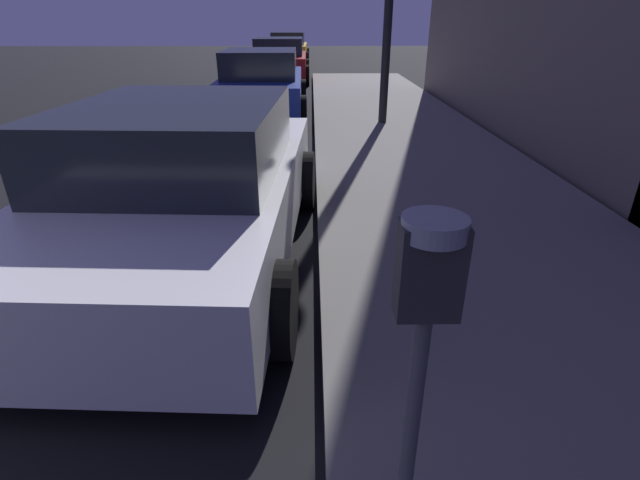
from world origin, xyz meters
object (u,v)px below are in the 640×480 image
car_blue (262,85)px  car_red (280,60)px  car_white (187,186)px  car_yellow_cab (288,48)px  parking_meter (424,319)px

car_blue → car_red: bearing=90.0°
car_white → car_yellow_cab: 20.39m
car_white → parking_meter: bearing=-62.2°
car_red → car_yellow_cab: size_ratio=0.95×
car_white → car_blue: (0.00, 6.89, -0.01)m
car_white → car_red: bearing=90.0°
car_white → car_blue: same height
car_white → car_red: 13.44m
car_blue → car_yellow_cab: 13.50m
parking_meter → car_yellow_cab: 23.17m
parking_meter → car_blue: bearing=98.5°
car_white → car_blue: 6.89m
parking_meter → car_red: size_ratio=0.34×
car_red → car_yellow_cab: same height
parking_meter → car_yellow_cab: parking_meter is taller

